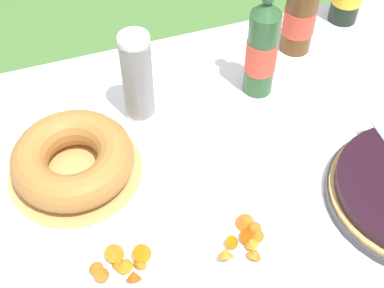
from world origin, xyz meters
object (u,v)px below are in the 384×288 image
cup_stack (137,78)px  snack_plate_left (124,269)px  bundt_cake (73,160)px  cider_bottle_green (262,48)px  cider_bottle_amber (300,14)px  snack_plate_right (239,246)px

cup_stack → snack_plate_left: bearing=-109.8°
cup_stack → snack_plate_left: (-0.15, -0.40, -0.11)m
snack_plate_left → bundt_cake: bearing=98.7°
cider_bottle_green → cider_bottle_amber: cider_bottle_green is taller
cider_bottle_green → snack_plate_right: (-0.22, -0.42, -0.12)m
bundt_cake → cup_stack: cup_stack is taller
cider_bottle_amber → snack_plate_right: size_ratio=1.50×
cider_bottle_green → bundt_cake: bearing=-166.7°
bundt_cake → cider_bottle_amber: size_ratio=0.98×
bundt_cake → cider_bottle_green: 0.52m
cider_bottle_green → snack_plate_right: size_ratio=1.69×
cup_stack → snack_plate_left: size_ratio=1.24×
cup_stack → snack_plate_right: bearing=-78.9°
cup_stack → cider_bottle_green: 0.31m
cider_bottle_amber → snack_plate_left: (-0.62, -0.51, -0.10)m
snack_plate_right → snack_plate_left: bearing=173.3°
cup_stack → cider_bottle_green: bearing=-1.9°
cider_bottle_amber → snack_plate_right: cider_bottle_amber is taller
cup_stack → cider_bottle_green: size_ratio=0.69×
cider_bottle_amber → snack_plate_left: size_ratio=1.59×
bundt_cake → cider_bottle_amber: (0.66, 0.24, 0.07)m
cup_stack → snack_plate_left: cup_stack is taller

